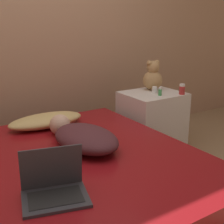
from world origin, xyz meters
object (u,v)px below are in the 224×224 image
teddy_bear (153,77)px  laptop (54,187)px  bottle_white (155,90)px  pillow (46,120)px  bottle_red (182,89)px  bottle_green (160,92)px  person_lying (83,136)px

teddy_bear → laptop: bearing=-145.4°
teddy_bear → bottle_white: (-0.07, -0.12, -0.10)m
pillow → teddy_bear: size_ratio=2.11×
teddy_bear → bottle_red: teddy_bear is taller
bottle_white → laptop: bearing=-147.3°
pillow → teddy_bear: 1.18m
laptop → bottle_red: bottle_red is taller
bottle_white → pillow: bearing=174.2°
teddy_bear → bottle_green: 0.27m
teddy_bear → bottle_white: teddy_bear is taller
person_lying → bottle_white: size_ratio=11.86×
pillow → laptop: laptop is taller
bottle_red → person_lying: bearing=-168.5°
laptop → person_lying: bearing=64.4°
pillow → bottle_green: size_ratio=8.07×
person_lying → bottle_green: size_ratio=9.30×
teddy_bear → bottle_white: size_ratio=4.88×
laptop → bottle_white: bearing=47.9°
bottle_green → laptop: bearing=-150.1°
person_lying → bottle_red: size_ratio=7.21×
teddy_bear → bottle_red: (0.10, -0.31, -0.08)m
bottle_white → bottle_red: bearing=-47.8°
pillow → bottle_green: (1.05, -0.22, 0.16)m
bottle_white → teddy_bear: bearing=59.6°
pillow → person_lying: (0.06, -0.54, 0.02)m
person_lying → teddy_bear: teddy_bear is taller
person_lying → teddy_bear: size_ratio=2.43×
laptop → bottle_red: bearing=39.7°
laptop → bottle_green: 1.64m
pillow → bottle_red: (1.25, -0.30, 0.17)m
bottle_white → bottle_red: 0.26m
pillow → bottle_red: bottle_red is taller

